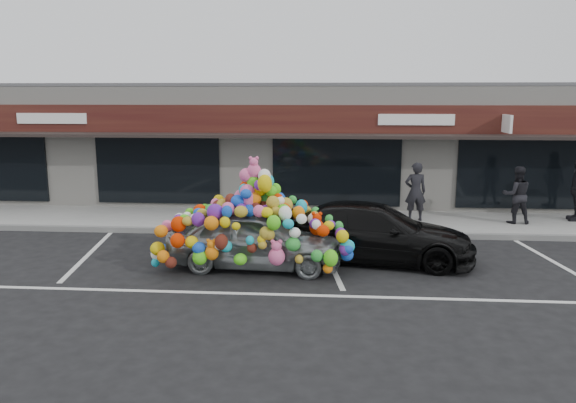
# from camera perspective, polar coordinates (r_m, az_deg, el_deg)

# --- Properties ---
(ground) EXTENTS (90.00, 90.00, 0.00)m
(ground) POSITION_cam_1_polar(r_m,az_deg,el_deg) (13.80, -7.62, -5.86)
(ground) COLOR black
(ground) RESTS_ON ground
(shop_building) EXTENTS (24.00, 7.20, 4.31)m
(shop_building) POSITION_cam_1_polar(r_m,az_deg,el_deg) (21.62, -3.12, 6.11)
(shop_building) COLOR beige
(shop_building) RESTS_ON ground
(sidewalk) EXTENTS (26.00, 3.00, 0.15)m
(sidewalk) POSITION_cam_1_polar(r_m,az_deg,el_deg) (17.58, -4.93, -1.90)
(sidewalk) COLOR gray
(sidewalk) RESTS_ON ground
(kerb) EXTENTS (26.00, 0.18, 0.16)m
(kerb) POSITION_cam_1_polar(r_m,az_deg,el_deg) (16.14, -5.79, -3.07)
(kerb) COLOR slate
(kerb) RESTS_ON ground
(parking_stripe_left) EXTENTS (0.73, 4.37, 0.01)m
(parking_stripe_left) POSITION_cam_1_polar(r_m,az_deg,el_deg) (14.96, -19.58, -5.06)
(parking_stripe_left) COLOR silver
(parking_stripe_left) RESTS_ON ground
(parking_stripe_mid) EXTENTS (0.73, 4.37, 0.01)m
(parking_stripe_mid) POSITION_cam_1_polar(r_m,az_deg,el_deg) (13.70, 4.16, -5.90)
(parking_stripe_mid) COLOR silver
(parking_stripe_mid) RESTS_ON ground
(parking_stripe_right) EXTENTS (0.73, 4.37, 0.01)m
(parking_stripe_right) POSITION_cam_1_polar(r_m,az_deg,el_deg) (14.71, 25.80, -5.80)
(parking_stripe_right) COLOR silver
(parking_stripe_right) RESTS_ON ground
(lane_line) EXTENTS (14.00, 0.12, 0.01)m
(lane_line) POSITION_cam_1_polar(r_m,az_deg,el_deg) (11.36, -0.01, -9.45)
(lane_line) COLOR silver
(lane_line) RESTS_ON ground
(toy_car) EXTENTS (2.96, 4.46, 2.53)m
(toy_car) POSITION_cam_1_polar(r_m,az_deg,el_deg) (12.90, -3.34, -3.01)
(toy_car) COLOR gray
(toy_car) RESTS_ON ground
(black_sedan) EXTENTS (2.68, 4.97, 1.37)m
(black_sedan) POSITION_cam_1_polar(r_m,az_deg,el_deg) (13.61, 8.75, -3.14)
(black_sedan) COLOR black
(black_sedan) RESTS_ON ground
(pedestrian_a) EXTENTS (0.68, 0.48, 1.79)m
(pedestrian_a) POSITION_cam_1_polar(r_m,az_deg,el_deg) (17.42, 12.82, 0.99)
(pedestrian_a) COLOR #242329
(pedestrian_a) RESTS_ON sidewalk
(pedestrian_b) EXTENTS (0.83, 0.65, 1.71)m
(pedestrian_b) POSITION_cam_1_polar(r_m,az_deg,el_deg) (17.98, 22.21, 0.63)
(pedestrian_b) COLOR black
(pedestrian_b) RESTS_ON sidewalk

